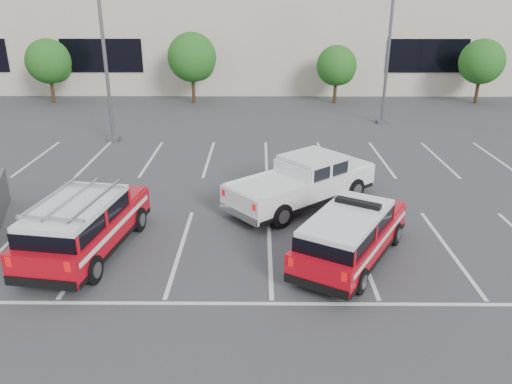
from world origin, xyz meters
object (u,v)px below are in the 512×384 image
at_px(tree_mid_left, 193,59).
at_px(fire_chief_suv, 350,239).
at_px(ladder_suv, 85,229).
at_px(tree_left, 50,63).
at_px(light_pole_mid, 390,33).
at_px(convention_building, 266,25).
at_px(tree_right, 483,63).
at_px(tree_mid_right, 338,67).
at_px(white_pickup, 303,186).
at_px(light_pole_left, 103,38).

height_order(tree_mid_left, fire_chief_suv, tree_mid_left).
bearing_deg(ladder_suv, tree_mid_left, 97.49).
height_order(tree_left, light_pole_mid, light_pole_mid).
bearing_deg(convention_building, tree_right, -33.37).
xyz_separation_m(tree_left, tree_mid_right, (20.00, -0.00, -0.27)).
relative_size(tree_mid_right, tree_right, 0.90).
relative_size(tree_left, fire_chief_suv, 0.86).
height_order(white_pickup, ladder_suv, ladder_suv).
relative_size(convention_building, fire_chief_suv, 11.69).
relative_size(light_pole_left, fire_chief_suv, 1.99).
xyz_separation_m(white_pickup, ladder_suv, (-6.66, -3.79, 0.08)).
bearing_deg(tree_right, tree_mid_left, 180.00).
height_order(convention_building, light_pole_left, convention_building).
bearing_deg(tree_left, tree_mid_right, -0.00).
bearing_deg(tree_mid_right, white_pickup, -101.70).
height_order(fire_chief_suv, ladder_suv, ladder_suv).
height_order(convention_building, white_pickup, convention_building).
xyz_separation_m(convention_building, fire_chief_suv, (2.10, -32.51, -4.01)).
bearing_deg(white_pickup, light_pole_left, -172.95).
bearing_deg(ladder_suv, tree_right, 56.21).
bearing_deg(ladder_suv, fire_chief_suv, 6.04).
relative_size(tree_mid_right, white_pickup, 0.70).
bearing_deg(white_pickup, tree_mid_right, 127.88).
distance_m(convention_building, light_pole_left, 21.49).
relative_size(tree_mid_right, light_pole_mid, 0.39).
xyz_separation_m(tree_left, light_pole_left, (6.91, -10.05, 2.41)).
height_order(tree_left, fire_chief_suv, tree_left).
height_order(convention_building, tree_mid_left, convention_building).
distance_m(tree_mid_right, ladder_suv, 24.73).
bearing_deg(fire_chief_suv, tree_right, 90.79).
xyz_separation_m(tree_right, light_pole_mid, (-8.09, -6.05, 2.41)).
bearing_deg(tree_left, convention_building, 33.05).
height_order(light_pole_mid, ladder_suv, light_pole_mid).
distance_m(tree_mid_left, tree_right, 20.00).
xyz_separation_m(tree_left, tree_mid_left, (10.00, 0.00, 0.27)).
xyz_separation_m(convention_building, tree_right, (14.91, -9.82, -1.95)).
height_order(convention_building, ladder_suv, convention_building).
distance_m(light_pole_left, ladder_suv, 13.30).
distance_m(convention_building, tree_mid_left, 11.19).
bearing_deg(tree_mid_right, fire_chief_suv, -97.06).
bearing_deg(tree_mid_left, light_pole_left, -107.10).
bearing_deg(tree_left, light_pole_mid, -15.43).
xyz_separation_m(tree_left, tree_right, (30.00, 0.00, 0.00)).
height_order(tree_left, tree_mid_left, tree_mid_left).
bearing_deg(ladder_suv, convention_building, 88.90).
bearing_deg(light_pole_left, tree_mid_left, 72.90).
distance_m(tree_mid_left, white_pickup, 19.67).
height_order(light_pole_left, fire_chief_suv, light_pole_left).
xyz_separation_m(tree_mid_left, white_pickup, (6.16, -18.53, -2.33)).
xyz_separation_m(tree_mid_right, light_pole_left, (-13.09, -10.05, 2.68)).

